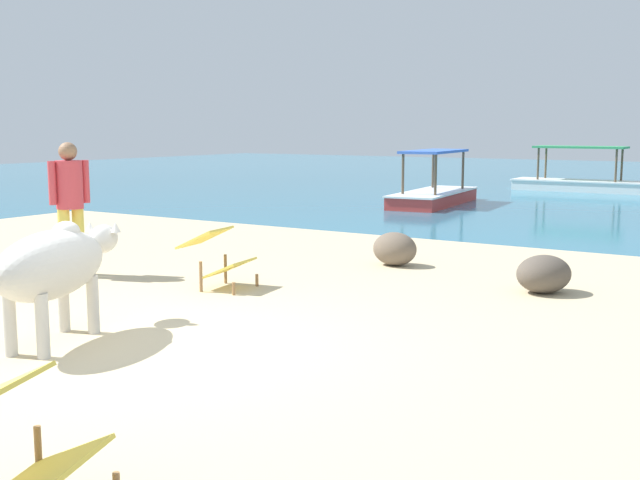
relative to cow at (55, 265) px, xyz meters
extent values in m
cube|color=#CCB78E|center=(0.74, 0.30, -0.68)|extent=(18.00, 14.00, 0.04)
cylinder|color=beige|center=(-0.25, 0.27, -0.41)|extent=(0.10, 0.10, 0.52)
cylinder|color=beige|center=(0.03, 0.37, -0.41)|extent=(0.10, 0.10, 0.52)
cylinder|color=beige|center=(0.01, -0.46, -0.41)|extent=(0.10, 0.10, 0.52)
cylinder|color=beige|center=(0.28, -0.37, -0.41)|extent=(0.10, 0.10, 0.52)
ellipsoid|color=beige|center=(0.02, -0.05, 0.01)|extent=(0.96, 1.51, 0.56)
ellipsoid|color=beige|center=(-0.27, 0.78, 0.10)|extent=(0.34, 0.43, 0.26)
cone|color=beige|center=(-0.40, 0.74, 0.22)|extent=(0.12, 0.12, 0.09)
cone|color=beige|center=(-0.15, 0.82, 0.22)|extent=(0.12, 0.12, 0.09)
ellipsoid|color=beige|center=(-0.06, 0.19, 0.25)|extent=(0.30, 0.32, 0.19)
cylinder|color=olive|center=(0.00, 2.78, -0.59)|extent=(0.04, 0.04, 0.14)
cylinder|color=olive|center=(0.07, 2.26, -0.59)|extent=(0.04, 0.04, 0.14)
cylinder|color=olive|center=(-0.41, 2.72, -0.49)|extent=(0.04, 0.04, 0.34)
cylinder|color=olive|center=(-0.34, 2.21, -0.49)|extent=(0.04, 0.04, 0.34)
cube|color=#EFD14C|center=(-0.17, 2.49, -0.42)|extent=(0.50, 0.58, 0.21)
cube|color=#EFD14C|center=(-0.48, 2.45, -0.10)|extent=(0.53, 0.58, 0.23)
cylinder|color=olive|center=(2.15, -1.86, -0.49)|extent=(0.04, 0.04, 0.34)
cube|color=#EFD14C|center=(2.43, -2.04, -0.42)|extent=(0.58, 0.64, 0.21)
cylinder|color=#DBC64C|center=(-2.34, 2.03, -0.25)|extent=(0.14, 0.14, 0.82)
cylinder|color=#DBC64C|center=(-2.29, 2.21, -0.25)|extent=(0.14, 0.14, 0.82)
cylinder|color=#CC3D47|center=(-2.32, 2.12, 0.45)|extent=(0.32, 0.32, 0.58)
cylinder|color=#CC3D47|center=(-2.38, 1.92, 0.48)|extent=(0.09, 0.09, 0.52)
cylinder|color=#CC3D47|center=(-2.26, 2.32, 0.48)|extent=(0.09, 0.09, 0.52)
sphere|color=#997051|center=(-2.32, 2.12, 0.85)|extent=(0.22, 0.22, 0.22)
ellipsoid|color=brown|center=(2.86, 4.18, -0.46)|extent=(0.77, 0.81, 0.42)
ellipsoid|color=#6B5B4C|center=(0.70, 4.84, -0.44)|extent=(0.62, 0.48, 0.44)
cube|color=#C63833|center=(-2.35, 12.88, -0.55)|extent=(1.47, 3.70, 0.28)
cube|color=white|center=(-2.35, 12.88, -0.39)|extent=(1.54, 3.77, 0.04)
cylinder|color=brown|center=(-1.86, 11.84, 0.07)|extent=(0.06, 0.06, 0.95)
cylinder|color=brown|center=(-2.62, 11.76, 0.07)|extent=(0.06, 0.06, 0.95)
cylinder|color=brown|center=(-2.08, 13.99, 0.07)|extent=(0.06, 0.06, 0.95)
cylinder|color=brown|center=(-2.85, 13.91, 0.07)|extent=(0.06, 0.06, 0.95)
cube|color=#3D66C6|center=(-2.35, 12.88, 0.57)|extent=(1.20, 2.60, 0.06)
cube|color=white|center=(-0.46, 18.75, -0.55)|extent=(3.61, 1.12, 0.28)
cube|color=white|center=(-0.46, 18.75, -0.39)|extent=(3.68, 1.18, 0.04)
cylinder|color=brown|center=(0.61, 19.15, 0.07)|extent=(0.06, 0.06, 0.95)
cylinder|color=brown|center=(0.62, 18.38, 0.07)|extent=(0.06, 0.06, 0.95)
cylinder|color=brown|center=(-1.55, 19.13, 0.07)|extent=(0.06, 0.06, 0.95)
cylinder|color=brown|center=(-1.54, 18.36, 0.07)|extent=(0.06, 0.06, 0.95)
cube|color=#339356|center=(-0.46, 18.75, 0.57)|extent=(2.53, 0.95, 0.06)
camera|label=1|loc=(5.29, -4.21, 1.13)|focal=43.89mm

